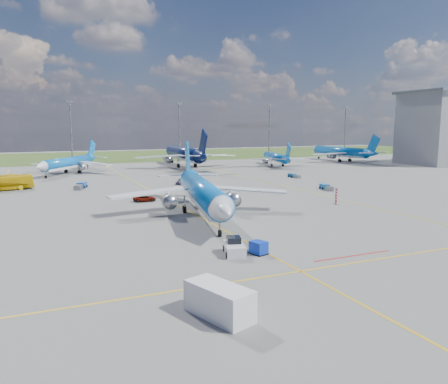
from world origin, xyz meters
name	(u,v)px	position (x,y,z in m)	size (l,w,h in m)	color
ground	(219,227)	(0.00, 0.00, 0.00)	(400.00, 400.00, 0.00)	#595956
grass_strip	(89,157)	(0.00, 150.00, 0.00)	(400.00, 80.00, 0.01)	#2D4719
taxiway_lines	(164,197)	(0.17, 27.70, 0.01)	(60.25, 160.00, 0.02)	gold
floodlight_masts	(128,129)	(10.00, 110.00, 12.56)	(202.20, 0.50, 22.70)	slate
warning_post	(336,196)	(26.00, 8.00, 1.50)	(0.50, 0.50, 3.00)	red
bg_jet_nnw	(69,174)	(-13.64, 79.93, 0.00)	(26.67, 35.01, 9.17)	blue
bg_jet_n	(184,167)	(24.38, 87.85, 0.00)	(36.66, 48.12, 12.60)	#071442
bg_jet_ne	(276,166)	(54.47, 77.78, 0.00)	(24.42, 32.06, 8.40)	blue
bg_jet_ene	(340,161)	(88.07, 85.21, 0.00)	(30.78, 40.40, 10.58)	blue
main_airliner	(203,215)	(0.85, 8.56, 0.00)	(30.84, 40.48, 10.60)	blue
pushback_tug	(234,248)	(-3.43, -12.28, 0.74)	(3.02, 5.48, 1.82)	silver
uld_container	(259,248)	(-0.94, -13.22, 0.69)	(1.37, 1.72, 1.37)	#0C2EB2
service_van	(219,301)	(-11.05, -26.05, 1.19)	(2.37, 5.39, 2.37)	silver
apron_bus	(3,183)	(-29.12, 50.12, 1.69)	(2.84, 12.14, 3.38)	gold
service_car_b	(145,198)	(-4.46, 24.55, 0.58)	(1.91, 4.15, 1.15)	#999999
service_car_c	(182,181)	(9.37, 44.83, 0.69)	(1.93, 4.74, 1.38)	#999999
baggage_tug_w	(326,187)	(35.41, 23.51, 0.52)	(2.44, 5.11, 1.11)	#1C62A8
baggage_tug_c	(81,186)	(-13.52, 46.88, 0.59)	(3.37, 5.77, 1.26)	#194399
baggage_tug_e	(294,176)	(41.15, 45.42, 0.47)	(1.40, 4.50, 1.00)	#165287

